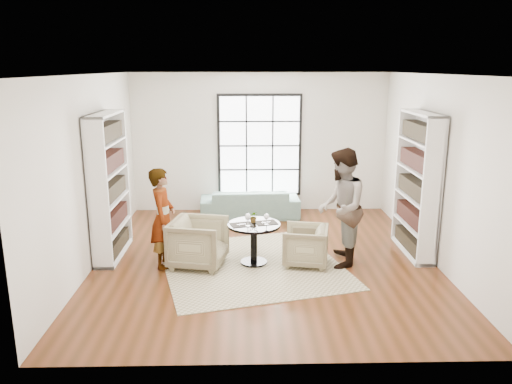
{
  "coord_description": "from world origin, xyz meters",
  "views": [
    {
      "loc": [
        -0.33,
        -7.75,
        3.12
      ],
      "look_at": [
        -0.14,
        0.4,
        1.06
      ],
      "focal_mm": 35.0,
      "sensor_mm": 36.0,
      "label": 1
    }
  ],
  "objects_px": {
    "person_left": "(163,218)",
    "flower_centerpiece": "(254,217)",
    "armchair_left": "(199,243)",
    "pedestal_table": "(254,235)",
    "wine_glass_left": "(248,217)",
    "wine_glass_right": "(266,217)",
    "sofa": "(250,203)",
    "person_right": "(341,208)",
    "armchair_right": "(305,246)"
  },
  "relations": [
    {
      "from": "person_right",
      "to": "person_left",
      "type": "bearing_deg",
      "value": -77.88
    },
    {
      "from": "sofa",
      "to": "person_left",
      "type": "relative_size",
      "value": 1.29
    },
    {
      "from": "pedestal_table",
      "to": "armchair_left",
      "type": "relative_size",
      "value": 1.0
    },
    {
      "from": "sofa",
      "to": "armchair_right",
      "type": "distance_m",
      "value": 2.8
    },
    {
      "from": "pedestal_table",
      "to": "flower_centerpiece",
      "type": "xyz_separation_m",
      "value": [
        -0.0,
        0.08,
        0.28
      ]
    },
    {
      "from": "pedestal_table",
      "to": "wine_glass_left",
      "type": "distance_m",
      "value": 0.37
    },
    {
      "from": "pedestal_table",
      "to": "flower_centerpiece",
      "type": "relative_size",
      "value": 4.46
    },
    {
      "from": "pedestal_table",
      "to": "person_left",
      "type": "xyz_separation_m",
      "value": [
        -1.44,
        -0.06,
        0.31
      ]
    },
    {
      "from": "flower_centerpiece",
      "to": "pedestal_table",
      "type": "bearing_deg",
      "value": -89.67
    },
    {
      "from": "flower_centerpiece",
      "to": "wine_glass_right",
      "type": "bearing_deg",
      "value": -34.33
    },
    {
      "from": "pedestal_table",
      "to": "armchair_right",
      "type": "height_order",
      "value": "pedestal_table"
    },
    {
      "from": "sofa",
      "to": "wine_glass_left",
      "type": "relative_size",
      "value": 9.89
    },
    {
      "from": "person_left",
      "to": "person_right",
      "type": "distance_m",
      "value": 2.82
    },
    {
      "from": "armchair_left",
      "to": "flower_centerpiece",
      "type": "relative_size",
      "value": 4.47
    },
    {
      "from": "person_left",
      "to": "pedestal_table",
      "type": "bearing_deg",
      "value": -86.78
    },
    {
      "from": "pedestal_table",
      "to": "sofa",
      "type": "bearing_deg",
      "value": 90.75
    },
    {
      "from": "wine_glass_right",
      "to": "sofa",
      "type": "bearing_deg",
      "value": 94.98
    },
    {
      "from": "sofa",
      "to": "person_right",
      "type": "distance_m",
      "value": 3.08
    },
    {
      "from": "armchair_right",
      "to": "wine_glass_right",
      "type": "height_order",
      "value": "wine_glass_right"
    },
    {
      "from": "armchair_right",
      "to": "person_left",
      "type": "bearing_deg",
      "value": -78.6
    },
    {
      "from": "pedestal_table",
      "to": "person_right",
      "type": "xyz_separation_m",
      "value": [
        1.38,
        -0.05,
        0.45
      ]
    },
    {
      "from": "pedestal_table",
      "to": "armchair_left",
      "type": "height_order",
      "value": "armchair_left"
    },
    {
      "from": "person_left",
      "to": "wine_glass_left",
      "type": "xyz_separation_m",
      "value": [
        1.34,
        -0.08,
        0.03
      ]
    },
    {
      "from": "armchair_right",
      "to": "person_right",
      "type": "xyz_separation_m",
      "value": [
        0.55,
        0.0,
        0.63
      ]
    },
    {
      "from": "pedestal_table",
      "to": "wine_glass_left",
      "type": "relative_size",
      "value": 4.06
    },
    {
      "from": "armchair_left",
      "to": "person_left",
      "type": "xyz_separation_m",
      "value": [
        -0.55,
        0.0,
        0.41
      ]
    },
    {
      "from": "person_left",
      "to": "flower_centerpiece",
      "type": "relative_size",
      "value": 8.42
    },
    {
      "from": "person_left",
      "to": "sofa",
      "type": "bearing_deg",
      "value": -26.69
    },
    {
      "from": "wine_glass_right",
      "to": "flower_centerpiece",
      "type": "height_order",
      "value": "flower_centerpiece"
    },
    {
      "from": "person_left",
      "to": "person_right",
      "type": "xyz_separation_m",
      "value": [
        2.81,
        0.0,
        0.15
      ]
    },
    {
      "from": "person_left",
      "to": "flower_centerpiece",
      "type": "xyz_separation_m",
      "value": [
        1.43,
        0.13,
        -0.03
      ]
    },
    {
      "from": "armchair_left",
      "to": "person_left",
      "type": "relative_size",
      "value": 0.53
    },
    {
      "from": "armchair_left",
      "to": "wine_glass_right",
      "type": "xyz_separation_m",
      "value": [
        1.08,
        -0.0,
        0.42
      ]
    },
    {
      "from": "sofa",
      "to": "person_right",
      "type": "height_order",
      "value": "person_right"
    },
    {
      "from": "wine_glass_right",
      "to": "person_left",
      "type": "bearing_deg",
      "value": 179.83
    },
    {
      "from": "armchair_left",
      "to": "wine_glass_left",
      "type": "distance_m",
      "value": 0.91
    },
    {
      "from": "armchair_right",
      "to": "wine_glass_right",
      "type": "xyz_separation_m",
      "value": [
        -0.63,
        -0.01,
        0.49
      ]
    },
    {
      "from": "sofa",
      "to": "flower_centerpiece",
      "type": "distance_m",
      "value": 2.58
    },
    {
      "from": "sofa",
      "to": "person_right",
      "type": "relative_size",
      "value": 1.09
    },
    {
      "from": "armchair_right",
      "to": "wine_glass_left",
      "type": "relative_size",
      "value": 3.37
    },
    {
      "from": "sofa",
      "to": "armchair_right",
      "type": "relative_size",
      "value": 2.94
    },
    {
      "from": "wine_glass_left",
      "to": "wine_glass_right",
      "type": "relative_size",
      "value": 1.13
    },
    {
      "from": "flower_centerpiece",
      "to": "armchair_right",
      "type": "bearing_deg",
      "value": -8.73
    },
    {
      "from": "wine_glass_left",
      "to": "person_right",
      "type": "bearing_deg",
      "value": 3.21
    },
    {
      "from": "person_left",
      "to": "flower_centerpiece",
      "type": "distance_m",
      "value": 1.44
    },
    {
      "from": "pedestal_table",
      "to": "person_right",
      "type": "distance_m",
      "value": 1.45
    },
    {
      "from": "sofa",
      "to": "armchair_left",
      "type": "height_order",
      "value": "armchair_left"
    },
    {
      "from": "armchair_right",
      "to": "person_right",
      "type": "distance_m",
      "value": 0.83
    },
    {
      "from": "wine_glass_left",
      "to": "wine_glass_right",
      "type": "height_order",
      "value": "wine_glass_left"
    },
    {
      "from": "armchair_right",
      "to": "person_right",
      "type": "bearing_deg",
      "value": 101.3
    }
  ]
}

